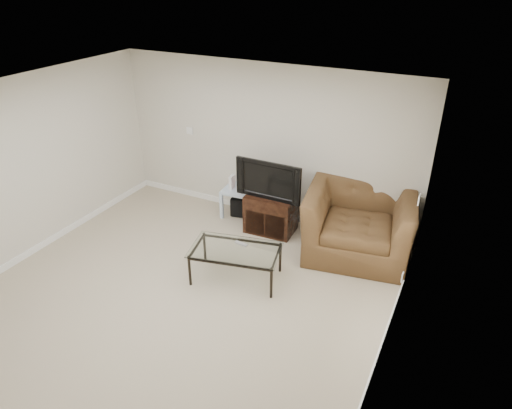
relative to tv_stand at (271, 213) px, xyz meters
The scene contains 18 objects.
floor 2.10m from the tv_stand, 99.38° to the right, with size 5.00×5.00×0.00m, color tan.
ceiling 3.02m from the tv_stand, 99.38° to the right, with size 5.00×5.00×0.00m, color white.
wall_back 1.10m from the tv_stand, 126.96° to the left, with size 5.00×0.02×2.50m, color silver.
wall_left 3.63m from the tv_stand, 144.16° to the right, with size 0.02×5.00×2.50m, color silver.
wall_right 3.12m from the tv_stand, 43.48° to the right, with size 0.02×5.00×2.50m, color silver.
plate_back 2.02m from the tv_stand, 165.86° to the left, with size 0.12×0.02×0.12m, color white.
plate_right_switch 2.39m from the tv_stand, 11.82° to the right, with size 0.02×0.09×0.13m, color white.
plate_right_outlet 2.28m from the tv_stand, 19.24° to the right, with size 0.02×0.08×0.12m, color white.
tv_stand is the anchor object (origin of this frame).
dvd_player 0.21m from the tv_stand, 87.45° to the right, with size 0.38×0.27×0.05m, color black.
television 0.61m from the tv_stand, 87.45° to the right, with size 0.96×0.19×0.60m, color black.
side_table 0.72m from the tv_stand, 161.37° to the left, with size 0.50×0.50×0.48m, color #A1B7C8, non-canonical shape.
subwoofer 0.71m from the tv_stand, 158.88° to the left, with size 0.31×0.31×0.31m, color black.
game_console 0.87m from the tv_stand, 165.98° to the left, with size 0.05×0.16×0.22m, color white.
game_case 0.71m from the tv_stand, 160.90° to the left, with size 0.05×0.14×0.19m, color #CC4C4C.
recliner 1.41m from the tv_stand, ahead, with size 1.48×0.96×1.30m, color brown.
coffee_table 1.35m from the tv_stand, 85.40° to the right, with size 1.17×0.66×0.46m, color black, non-canonical shape.
remote 1.22m from the tv_stand, 84.41° to the right, with size 0.18×0.05×0.02m, color #B2B2B7.
Camera 1 is at (2.91, -3.61, 3.76)m, focal length 32.00 mm.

